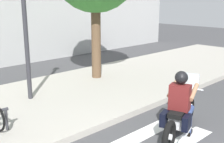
# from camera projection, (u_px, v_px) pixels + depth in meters

# --- Properties ---
(sidewalk) EXTENTS (24.00, 4.40, 0.15)m
(sidewalk) POSITION_uv_depth(u_px,v_px,m) (39.00, 104.00, 7.73)
(sidewalk) COLOR #A8A399
(sidewalk) RESTS_ON ground
(crosswalk_stripe_4) EXTENTS (2.80, 0.40, 0.01)m
(crosswalk_stripe_4) POSITION_uv_depth(u_px,v_px,m) (135.00, 138.00, 6.03)
(crosswalk_stripe_4) COLOR white
(crosswalk_stripe_4) RESTS_ON ground
(motorcycle) EXTENTS (2.09, 0.91, 1.22)m
(motorcycle) POSITION_uv_depth(u_px,v_px,m) (181.00, 115.00, 6.02)
(motorcycle) COLOR black
(motorcycle) RESTS_ON ground
(rider) EXTENTS (0.73, 0.66, 1.44)m
(rider) POSITION_uv_depth(u_px,v_px,m) (181.00, 100.00, 5.87)
(rider) COLOR #591919
(rider) RESTS_ON ground
(street_lamp) EXTENTS (0.28, 0.28, 3.78)m
(street_lamp) POSITION_uv_depth(u_px,v_px,m) (25.00, 18.00, 7.45)
(street_lamp) COLOR #2D2D33
(street_lamp) RESTS_ON ground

